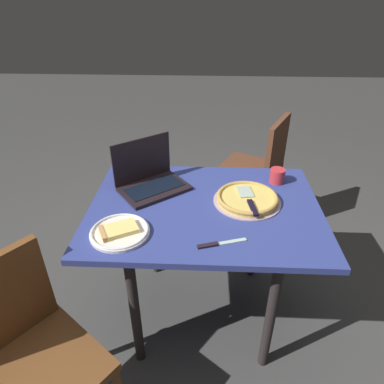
% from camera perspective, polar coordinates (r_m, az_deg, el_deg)
% --- Properties ---
extents(ground_plane, '(12.00, 12.00, 0.00)m').
position_cam_1_polar(ground_plane, '(2.16, 1.86, -19.09)').
color(ground_plane, '#3F3E3E').
extents(dining_table, '(1.11, 0.81, 0.75)m').
position_cam_1_polar(dining_table, '(1.70, 2.25, -4.81)').
color(dining_table, navy).
rests_on(dining_table, ground_plane).
extents(laptop, '(0.40, 0.39, 0.25)m').
position_cam_1_polar(laptop, '(1.78, -6.91, 2.30)').
color(laptop, black).
rests_on(laptop, dining_table).
extents(pizza_plate, '(0.26, 0.26, 0.04)m').
position_cam_1_polar(pizza_plate, '(1.49, -11.92, -6.51)').
color(pizza_plate, silver).
rests_on(pizza_plate, dining_table).
extents(pizza_tray, '(0.33, 0.33, 0.04)m').
position_cam_1_polar(pizza_tray, '(1.69, 9.40, -1.08)').
color(pizza_tray, '#AA919F').
rests_on(pizza_tray, dining_table).
extents(table_knife, '(0.21, 0.08, 0.01)m').
position_cam_1_polar(table_knife, '(1.42, 4.41, -8.70)').
color(table_knife, '#B2C8BD').
rests_on(table_knife, dining_table).
extents(drink_cup, '(0.08, 0.08, 0.08)m').
position_cam_1_polar(drink_cup, '(1.88, 14.26, 2.67)').
color(drink_cup, '#C23138').
rests_on(drink_cup, dining_table).
extents(chair_near, '(0.62, 0.62, 0.85)m').
position_cam_1_polar(chair_near, '(1.54, -26.44, -22.92)').
color(chair_near, brown).
rests_on(chair_near, ground_plane).
extents(chair_far, '(0.56, 0.56, 0.88)m').
position_cam_1_polar(chair_far, '(2.60, 11.26, 4.45)').
color(chair_far, brown).
rests_on(chair_far, ground_plane).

